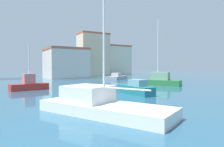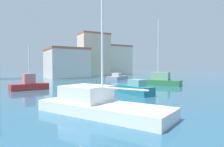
# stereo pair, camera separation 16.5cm
# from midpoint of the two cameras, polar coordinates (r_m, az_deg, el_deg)

# --- Properties ---
(water) EXTENTS (160.00, 160.00, 0.00)m
(water) POSITION_cam_midpoint_polar(r_m,az_deg,el_deg) (28.23, -1.26, -3.42)
(water) COLOR #285670
(water) RESTS_ON ground
(sailboat_white_far_left) EXTENTS (5.67, 8.14, 10.69)m
(sailboat_white_far_left) POSITION_cam_midpoint_polar(r_m,az_deg,el_deg) (11.45, -4.04, -8.47)
(sailboat_white_far_left) COLOR white
(sailboat_white_far_left) RESTS_ON water
(motorboat_teal_mid_harbor) EXTENTS (1.28, 4.42, 1.43)m
(motorboat_teal_mid_harbor) POSITION_cam_midpoint_polar(r_m,az_deg,el_deg) (19.47, 6.41, -4.26)
(motorboat_teal_mid_harbor) COLOR #1E707A
(motorboat_teal_mid_harbor) RESTS_ON water
(sailboat_green_near_pier) EXTENTS (4.63, 6.47, 9.36)m
(sailboat_green_near_pier) POSITION_cam_midpoint_polar(r_m,az_deg,el_deg) (29.58, 12.78, -1.90)
(sailboat_green_near_pier) COLOR #28703D
(sailboat_green_near_pier) RESTS_ON water
(sailboat_red_center_channel) EXTENTS (4.24, 2.00, 5.32)m
(sailboat_red_center_channel) POSITION_cam_midpoint_polar(r_m,az_deg,el_deg) (24.75, -22.50, -2.90)
(sailboat_red_center_channel) COLOR #B22823
(sailboat_red_center_channel) RESTS_ON water
(motorboat_grey_distant_north) EXTENTS (7.18, 6.44, 1.30)m
(motorboat_grey_distant_north) POSITION_cam_midpoint_polar(r_m,az_deg,el_deg) (43.04, 1.27, -0.99)
(motorboat_grey_distant_north) COLOR gray
(motorboat_grey_distant_north) RESTS_ON water
(waterfront_apartments) EXTENTS (8.86, 9.29, 6.93)m
(waterfront_apartments) POSITION_cam_midpoint_polar(r_m,az_deg,el_deg) (48.80, -13.06, 2.88)
(waterfront_apartments) COLOR beige
(waterfront_apartments) RESTS_ON ground
(yacht_club) EXTENTS (8.68, 5.40, 12.44)m
(yacht_club) POSITION_cam_midpoint_polar(r_m,az_deg,el_deg) (59.90, -5.39, 5.38)
(yacht_club) COLOR beige
(yacht_club) RESTS_ON ground
(warehouse_block) EXTENTS (8.50, 5.31, 9.49)m
(warehouse_block) POSITION_cam_midpoint_polar(r_m,az_deg,el_deg) (65.73, 1.23, 3.80)
(warehouse_block) COLOR beige
(warehouse_block) RESTS_ON ground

